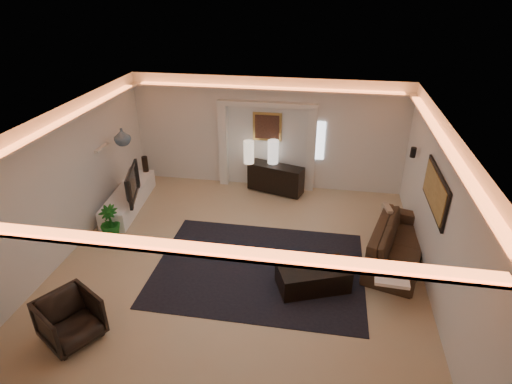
% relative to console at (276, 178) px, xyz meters
% --- Properties ---
extents(floor, '(7.00, 7.00, 0.00)m').
position_rel_console_xyz_m(floor, '(-0.29, -3.09, -0.40)').
color(floor, tan).
rests_on(floor, ground).
extents(ceiling, '(7.00, 7.00, 0.00)m').
position_rel_console_xyz_m(ceiling, '(-0.29, -3.09, 2.50)').
color(ceiling, white).
rests_on(ceiling, ground).
extents(wall_back, '(7.00, 0.00, 7.00)m').
position_rel_console_xyz_m(wall_back, '(-0.29, 0.41, 1.05)').
color(wall_back, silver).
rests_on(wall_back, ground).
extents(wall_front, '(7.00, 0.00, 7.00)m').
position_rel_console_xyz_m(wall_front, '(-0.29, -6.59, 1.05)').
color(wall_front, silver).
rests_on(wall_front, ground).
extents(wall_left, '(0.00, 7.00, 7.00)m').
position_rel_console_xyz_m(wall_left, '(-3.79, -3.09, 1.05)').
color(wall_left, silver).
rests_on(wall_left, ground).
extents(wall_right, '(0.00, 7.00, 7.00)m').
position_rel_console_xyz_m(wall_right, '(3.21, -3.09, 1.05)').
color(wall_right, silver).
rests_on(wall_right, ground).
extents(cove_soffit, '(7.00, 7.00, 0.04)m').
position_rel_console_xyz_m(cove_soffit, '(-0.29, -3.09, 2.22)').
color(cove_soffit, silver).
rests_on(cove_soffit, ceiling).
extents(daylight_slit, '(0.25, 0.03, 1.00)m').
position_rel_console_xyz_m(daylight_slit, '(1.06, 0.39, 0.95)').
color(daylight_slit, white).
rests_on(daylight_slit, wall_back).
extents(area_rug, '(4.00, 3.00, 0.01)m').
position_rel_console_xyz_m(area_rug, '(0.11, -3.29, -0.39)').
color(area_rug, black).
rests_on(area_rug, ground).
extents(pilaster_left, '(0.22, 0.20, 2.20)m').
position_rel_console_xyz_m(pilaster_left, '(-1.44, 0.31, 0.70)').
color(pilaster_left, silver).
rests_on(pilaster_left, ground).
extents(pilaster_right, '(0.22, 0.20, 2.20)m').
position_rel_console_xyz_m(pilaster_right, '(0.86, 0.31, 0.70)').
color(pilaster_right, silver).
rests_on(pilaster_right, ground).
extents(alcove_header, '(2.52, 0.20, 0.12)m').
position_rel_console_xyz_m(alcove_header, '(-0.29, 0.31, 1.85)').
color(alcove_header, silver).
rests_on(alcove_header, wall_back).
extents(painting_frame, '(0.74, 0.04, 0.74)m').
position_rel_console_xyz_m(painting_frame, '(-0.29, 0.38, 1.25)').
color(painting_frame, tan).
rests_on(painting_frame, wall_back).
extents(painting_canvas, '(0.62, 0.02, 0.62)m').
position_rel_console_xyz_m(painting_canvas, '(-0.29, 0.36, 1.25)').
color(painting_canvas, '#4C2D1E').
rests_on(painting_canvas, wall_back).
extents(art_panel_frame, '(0.04, 1.64, 0.74)m').
position_rel_console_xyz_m(art_panel_frame, '(3.18, -2.79, 1.30)').
color(art_panel_frame, black).
rests_on(art_panel_frame, wall_right).
extents(art_panel_gold, '(0.02, 1.50, 0.62)m').
position_rel_console_xyz_m(art_panel_gold, '(3.15, -2.79, 1.30)').
color(art_panel_gold, tan).
rests_on(art_panel_gold, wall_right).
extents(wall_sconce, '(0.12, 0.12, 0.22)m').
position_rel_console_xyz_m(wall_sconce, '(3.09, -0.89, 1.28)').
color(wall_sconce, black).
rests_on(wall_sconce, wall_right).
extents(wall_niche, '(0.10, 0.55, 0.04)m').
position_rel_console_xyz_m(wall_niche, '(-3.73, -1.69, 1.25)').
color(wall_niche, silver).
rests_on(wall_niche, wall_left).
extents(console, '(1.50, 0.84, 0.71)m').
position_rel_console_xyz_m(console, '(0.00, 0.00, 0.00)').
color(console, black).
rests_on(console, ground).
extents(lamp_left, '(0.34, 0.34, 0.59)m').
position_rel_console_xyz_m(lamp_left, '(-0.71, 0.06, 0.69)').
color(lamp_left, '#FFE8C7').
rests_on(lamp_left, console).
extents(lamp_right, '(0.36, 0.36, 0.61)m').
position_rel_console_xyz_m(lamp_right, '(-0.10, 0.16, 0.69)').
color(lamp_right, white).
rests_on(lamp_right, console).
extents(media_ledge, '(0.84, 2.46, 0.45)m').
position_rel_console_xyz_m(media_ledge, '(-3.44, -1.38, -0.18)').
color(media_ledge, white).
rests_on(media_ledge, ground).
extents(tv, '(1.25, 0.50, 0.72)m').
position_rel_console_xyz_m(tv, '(-3.22, -1.74, 0.41)').
color(tv, black).
rests_on(tv, media_ledge).
extents(figurine, '(0.17, 0.17, 0.41)m').
position_rel_console_xyz_m(figurine, '(-3.44, -0.26, 0.24)').
color(figurine, black).
rests_on(figurine, media_ledge).
extents(ginger_jar, '(0.39, 0.39, 0.39)m').
position_rel_console_xyz_m(ginger_jar, '(-3.31, -1.50, 1.46)').
color(ginger_jar, '#444F59').
rests_on(ginger_jar, wall_niche).
extents(plant, '(0.43, 0.43, 0.74)m').
position_rel_console_xyz_m(plant, '(-3.25, -2.71, -0.03)').
color(plant, '#145816').
rests_on(plant, ground).
extents(sofa, '(2.58, 1.57, 0.70)m').
position_rel_console_xyz_m(sofa, '(2.78, -2.47, -0.05)').
color(sofa, brown).
rests_on(sofa, ground).
extents(throw_blanket, '(0.59, 0.49, 0.06)m').
position_rel_console_xyz_m(throw_blanket, '(2.47, -3.89, 0.15)').
color(throw_blanket, white).
rests_on(throw_blanket, sofa).
extents(throw_pillow, '(0.19, 0.42, 0.40)m').
position_rel_console_xyz_m(throw_pillow, '(2.60, -1.72, 0.15)').
color(throw_pillow, tan).
rests_on(throw_pillow, sofa).
extents(coffee_table, '(1.41, 1.09, 0.47)m').
position_rel_console_xyz_m(coffee_table, '(1.15, -3.67, -0.20)').
color(coffee_table, black).
rests_on(coffee_table, ground).
extents(bowl, '(0.39, 0.39, 0.07)m').
position_rel_console_xyz_m(bowl, '(1.14, -3.46, 0.05)').
color(bowl, '#392B1F').
rests_on(bowl, coffee_table).
extents(magazine, '(0.26, 0.23, 0.03)m').
position_rel_console_xyz_m(magazine, '(1.54, -3.39, 0.02)').
color(magazine, beige).
rests_on(magazine, coffee_table).
extents(armchair, '(1.12, 1.11, 0.75)m').
position_rel_console_xyz_m(armchair, '(-2.48, -5.53, -0.02)').
color(armchair, black).
rests_on(armchair, ground).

